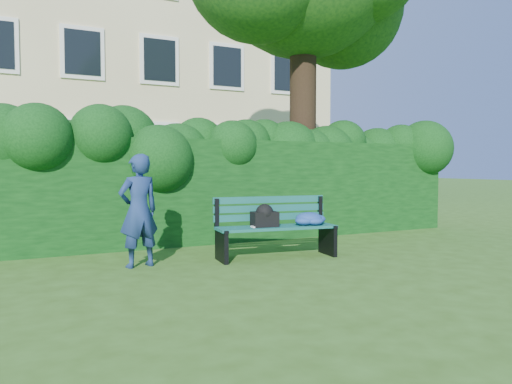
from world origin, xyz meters
name	(u,v)px	position (x,y,z in m)	size (l,w,h in m)	color
ground	(275,260)	(0.00, 0.00, 0.00)	(80.00, 80.00, 0.00)	#335419
apartment_building	(100,45)	(0.00, 13.99, 6.00)	(16.00, 8.08, 12.00)	#CFBA8B
hedge	(216,191)	(0.00, 2.20, 0.90)	(10.00, 1.00, 1.80)	black
park_bench	(282,224)	(0.23, 0.18, 0.49)	(1.82, 0.77, 0.89)	#0F4E45
man_reading	(139,211)	(-1.84, 0.43, 0.75)	(0.55, 0.36, 1.51)	navy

